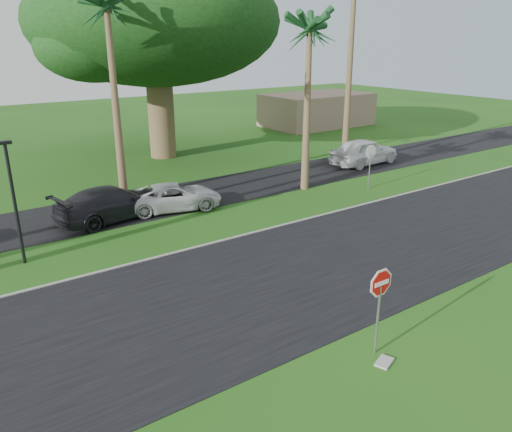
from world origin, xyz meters
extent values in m
plane|color=#1B4D13|center=(0.00, 0.00, 0.00)|extent=(120.00, 120.00, 0.00)
cube|color=black|center=(0.00, 2.00, 0.01)|extent=(120.00, 8.00, 0.02)
cube|color=black|center=(0.00, 12.50, 0.01)|extent=(120.00, 5.00, 0.02)
cube|color=gray|center=(0.00, 6.05, 0.03)|extent=(120.00, 0.12, 0.06)
cylinder|color=gray|center=(0.50, -3.00, 1.00)|extent=(0.07, 0.07, 2.00)
cylinder|color=white|center=(0.50, -3.00, 2.10)|extent=(1.05, 0.02, 1.05)
cylinder|color=red|center=(0.50, -3.00, 2.10)|extent=(0.90, 0.02, 0.90)
cube|color=white|center=(0.50, -3.00, 2.10)|extent=(0.50, 0.02, 0.12)
cylinder|color=gray|center=(12.00, 8.00, 1.00)|extent=(0.07, 0.07, 2.00)
cylinder|color=white|center=(12.00, 8.00, 2.10)|extent=(1.05, 0.02, 1.05)
cylinder|color=red|center=(12.00, 8.00, 2.10)|extent=(0.90, 0.02, 0.90)
cube|color=white|center=(12.00, 8.00, 2.10)|extent=(0.50, 0.02, 0.12)
cone|color=brown|center=(0.00, 14.00, 4.75)|extent=(0.44, 0.44, 9.50)
cone|color=brown|center=(9.00, 10.00, 4.25)|extent=(0.44, 0.44, 8.50)
cone|color=brown|center=(15.00, 13.00, 6.00)|extent=(0.44, 0.44, 12.00)
cylinder|color=brown|center=(6.00, 22.00, 3.00)|extent=(1.80, 1.80, 6.00)
ellipsoid|color=black|center=(6.00, 22.00, 9.00)|extent=(16.50, 16.50, 8.25)
cylinder|color=black|center=(-6.00, 8.50, 2.25)|extent=(0.12, 0.12, 4.50)
cube|color=black|center=(-6.00, 8.50, 4.58)|extent=(0.45, 0.25, 0.12)
cube|color=gray|center=(24.00, 26.00, 1.50)|extent=(10.00, 6.00, 3.00)
imported|color=black|center=(-1.54, 11.27, 0.78)|extent=(5.67, 3.14, 1.56)
imported|color=silver|center=(1.42, 10.90, 0.64)|extent=(5.01, 3.18, 1.29)
imported|color=white|center=(15.91, 12.12, 0.88)|extent=(5.26, 2.35, 1.76)
cube|color=gray|center=(0.37, -3.45, 0.03)|extent=(0.64, 0.52, 0.06)
camera|label=1|loc=(-8.63, -10.52, 7.98)|focal=35.00mm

